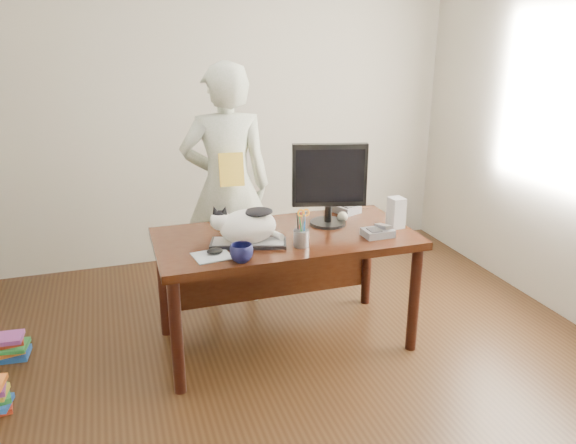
# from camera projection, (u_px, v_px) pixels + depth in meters

# --- Properties ---
(room) EXTENTS (4.50, 4.50, 4.50)m
(room) POSITION_uv_depth(u_px,v_px,m) (323.00, 160.00, 2.75)
(room) COLOR black
(room) RESTS_ON ground
(desk) EXTENTS (1.60, 0.80, 0.75)m
(desk) POSITION_uv_depth(u_px,v_px,m) (282.00, 252.00, 3.60)
(desk) COLOR black
(desk) RESTS_ON ground
(keyboard) EXTENTS (0.48, 0.29, 0.03)m
(keyboard) POSITION_uv_depth(u_px,v_px,m) (248.00, 243.00, 3.31)
(keyboard) COLOR black
(keyboard) RESTS_ON desk
(cat) EXTENTS (0.44, 0.30, 0.25)m
(cat) POSITION_uv_depth(u_px,v_px,m) (246.00, 225.00, 3.27)
(cat) COLOR white
(cat) RESTS_ON keyboard
(monitor) EXTENTS (0.47, 0.28, 0.54)m
(monitor) POSITION_uv_depth(u_px,v_px,m) (329.00, 180.00, 3.55)
(monitor) COLOR black
(monitor) RESTS_ON desk
(pen_cup) EXTENTS (0.10, 0.09, 0.23)m
(pen_cup) POSITION_uv_depth(u_px,v_px,m) (301.00, 236.00, 3.28)
(pen_cup) COLOR gray
(pen_cup) RESTS_ON desk
(mousepad) EXTENTS (0.23, 0.21, 0.00)m
(mousepad) POSITION_uv_depth(u_px,v_px,m) (212.00, 256.00, 3.15)
(mousepad) COLOR #A0A5AB
(mousepad) RESTS_ON desk
(mouse) EXTENTS (0.10, 0.07, 0.04)m
(mouse) POSITION_uv_depth(u_px,v_px,m) (215.00, 251.00, 3.17)
(mouse) COLOR black
(mouse) RESTS_ON mousepad
(coffee_mug) EXTENTS (0.17, 0.17, 0.10)m
(coffee_mug) POSITION_uv_depth(u_px,v_px,m) (241.00, 253.00, 3.06)
(coffee_mug) COLOR #0D0F36
(coffee_mug) RESTS_ON desk
(phone) EXTENTS (0.18, 0.15, 0.08)m
(phone) POSITION_uv_depth(u_px,v_px,m) (378.00, 232.00, 3.45)
(phone) COLOR slate
(phone) RESTS_ON desk
(speaker) EXTENTS (0.09, 0.10, 0.20)m
(speaker) POSITION_uv_depth(u_px,v_px,m) (396.00, 212.00, 3.59)
(speaker) COLOR #AFAFB1
(speaker) RESTS_ON desk
(baseball) EXTENTS (0.07, 0.07, 0.07)m
(baseball) POSITION_uv_depth(u_px,v_px,m) (343.00, 217.00, 3.71)
(baseball) COLOR #EEE9CE
(baseball) RESTS_ON desk
(book_stack) EXTENTS (0.25, 0.21, 0.08)m
(book_stack) POSITION_uv_depth(u_px,v_px,m) (249.00, 218.00, 3.68)
(book_stack) COLOR #521616
(book_stack) RESTS_ON desk
(calculator) EXTENTS (0.20, 0.22, 0.06)m
(calculator) POSITION_uv_depth(u_px,v_px,m) (345.00, 208.00, 3.91)
(calculator) COLOR slate
(calculator) RESTS_ON desk
(person) EXTENTS (0.68, 0.48, 1.77)m
(person) POSITION_uv_depth(u_px,v_px,m) (227.00, 187.00, 4.04)
(person) COLOR white
(person) RESTS_ON ground
(held_book) EXTENTS (0.18, 0.12, 0.23)m
(held_book) POSITION_uv_depth(u_px,v_px,m) (231.00, 170.00, 3.83)
(held_book) COLOR gold
(held_book) RESTS_ON person
(book_pile_b) EXTENTS (0.26, 0.20, 0.15)m
(book_pile_b) POSITION_uv_depth(u_px,v_px,m) (8.00, 347.00, 3.51)
(book_pile_b) COLOR #1B4CA7
(book_pile_b) RESTS_ON ground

